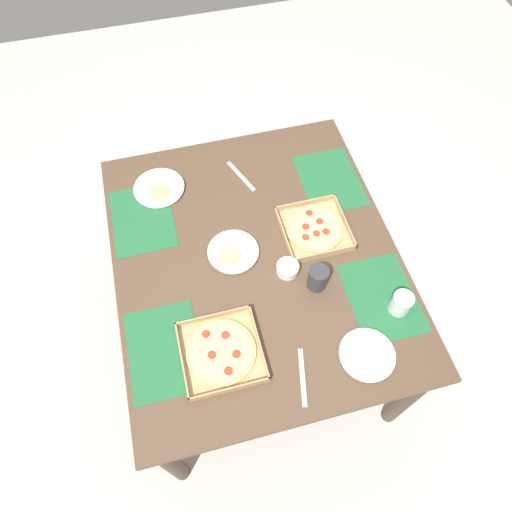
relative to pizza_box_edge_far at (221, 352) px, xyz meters
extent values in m
plane|color=beige|center=(-0.37, 0.23, -0.76)|extent=(6.00, 6.00, 0.00)
cylinder|color=#3F3328|center=(-1.00, -0.29, -0.40)|extent=(0.07, 0.07, 0.72)
cylinder|color=#3F3328|center=(0.25, -0.29, -0.40)|extent=(0.07, 0.07, 0.72)
cylinder|color=#3F3328|center=(-1.00, 0.75, -0.40)|extent=(0.07, 0.07, 0.72)
cylinder|color=#3F3328|center=(0.25, 0.75, -0.40)|extent=(0.07, 0.07, 0.72)
cube|color=brown|center=(-0.37, 0.23, -0.03)|extent=(1.37, 1.16, 0.03)
cube|color=#236638|center=(-0.68, -0.20, -0.01)|extent=(0.36, 0.26, 0.00)
cube|color=#236638|center=(-0.06, -0.20, -0.01)|extent=(0.36, 0.26, 0.00)
cube|color=#236638|center=(-0.68, 0.66, -0.01)|extent=(0.36, 0.26, 0.00)
cube|color=#236638|center=(-0.06, 0.66, -0.01)|extent=(0.36, 0.26, 0.00)
cube|color=tan|center=(0.00, 0.00, -0.01)|extent=(0.29, 0.29, 0.01)
cube|color=tan|center=(-0.14, 0.00, 0.01)|extent=(0.01, 0.29, 0.03)
cube|color=tan|center=(0.14, 0.00, 0.01)|extent=(0.01, 0.29, 0.03)
cube|color=tan|center=(0.00, -0.14, 0.01)|extent=(0.29, 0.01, 0.03)
cube|color=tan|center=(0.00, 0.14, 0.01)|extent=(0.29, 0.01, 0.03)
cylinder|color=#E0B76B|center=(0.00, 0.00, 0.00)|extent=(0.26, 0.26, 0.01)
cylinder|color=#EFD67F|center=(0.00, 0.00, 0.01)|extent=(0.23, 0.23, 0.00)
cylinder|color=red|center=(0.08, 0.01, 0.01)|extent=(0.03, 0.03, 0.00)
cylinder|color=red|center=(0.03, 0.05, 0.01)|extent=(0.03, 0.03, 0.00)
cylinder|color=red|center=(-0.06, 0.03, 0.01)|extent=(0.03, 0.03, 0.00)
cylinder|color=red|center=(-0.08, -0.04, 0.01)|extent=(0.03, 0.03, 0.00)
cylinder|color=red|center=(0.01, -0.04, 0.01)|extent=(0.03, 0.03, 0.00)
cube|color=tan|center=(-0.43, 0.50, -0.01)|extent=(0.28, 0.28, 0.01)
cube|color=tan|center=(-0.57, 0.50, 0.01)|extent=(0.01, 0.28, 0.03)
cube|color=tan|center=(-0.30, 0.50, 0.01)|extent=(0.01, 0.28, 0.03)
cube|color=tan|center=(-0.43, 0.36, 0.01)|extent=(0.28, 0.01, 0.03)
cube|color=tan|center=(-0.43, 0.64, 0.01)|extent=(0.28, 0.01, 0.03)
cylinder|color=#E0B76B|center=(-0.43, 0.50, 0.00)|extent=(0.24, 0.24, 0.01)
cylinder|color=#EFD67F|center=(-0.43, 0.50, 0.01)|extent=(0.22, 0.22, 0.00)
cylinder|color=red|center=(-0.40, 0.50, 0.01)|extent=(0.03, 0.03, 0.00)
cylinder|color=red|center=(-0.40, 0.54, 0.01)|extent=(0.03, 0.03, 0.00)
cylinder|color=red|center=(-0.46, 0.53, 0.01)|extent=(0.03, 0.03, 0.00)
cylinder|color=red|center=(-0.51, 0.50, 0.01)|extent=(0.03, 0.03, 0.00)
cylinder|color=red|center=(-0.45, 0.46, 0.01)|extent=(0.03, 0.03, 0.00)
cylinder|color=red|center=(-0.39, 0.45, 0.01)|extent=(0.03, 0.03, 0.00)
cylinder|color=white|center=(-0.82, -0.11, -0.01)|extent=(0.22, 0.22, 0.01)
cylinder|color=white|center=(-0.82, -0.11, 0.00)|extent=(0.23, 0.23, 0.01)
cylinder|color=#E0B76B|center=(-0.79, -0.11, 0.01)|extent=(0.09, 0.09, 0.01)
cylinder|color=#EFD67F|center=(-0.79, -0.11, 0.01)|extent=(0.08, 0.08, 0.00)
cylinder|color=white|center=(-0.41, 0.14, -0.01)|extent=(0.20, 0.20, 0.01)
cylinder|color=white|center=(-0.41, 0.14, 0.00)|extent=(0.21, 0.21, 0.01)
cylinder|color=#E0B76B|center=(-0.39, 0.12, 0.01)|extent=(0.09, 0.09, 0.01)
cylinder|color=#EFD67F|center=(-0.39, 0.12, 0.01)|extent=(0.07, 0.07, 0.00)
cylinder|color=white|center=(0.14, 0.51, -0.01)|extent=(0.20, 0.20, 0.01)
cylinder|color=white|center=(0.14, 0.51, 0.00)|extent=(0.21, 0.21, 0.01)
cylinder|color=silver|center=(0.00, 0.70, 0.04)|extent=(0.08, 0.08, 0.09)
cylinder|color=#333338|center=(-0.18, 0.43, 0.04)|extent=(0.08, 0.08, 0.11)
cylinder|color=white|center=(-0.27, 0.33, 0.01)|extent=(0.09, 0.09, 0.04)
cube|color=#B7B7BC|center=(-0.80, 0.27, -0.01)|extent=(0.20, 0.09, 0.00)
cube|color=#B7B7BC|center=(0.16, 0.26, -0.01)|extent=(0.21, 0.06, 0.00)
camera|label=1|loc=(0.58, -0.02, 1.62)|focal=32.32mm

